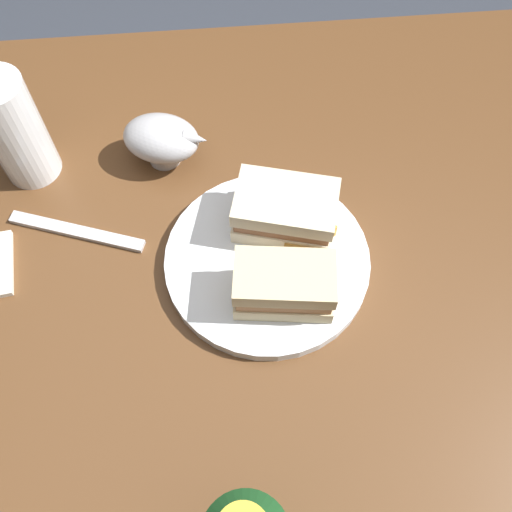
{
  "coord_description": "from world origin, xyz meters",
  "views": [
    {
      "loc": [
        0.02,
        0.33,
        1.39
      ],
      "look_at": [
        -0.01,
        -0.0,
        0.78
      ],
      "focal_mm": 40.52,
      "sensor_mm": 36.0,
      "label": 1
    }
  ],
  "objects_px": {
    "sandwich_half_right": "(285,210)",
    "fork": "(77,231)",
    "gravy_boat": "(162,139)",
    "plate": "(267,261)",
    "sandwich_half_left": "(284,285)",
    "pint_glass": "(17,135)"
  },
  "relations": [
    {
      "from": "gravy_boat",
      "to": "sandwich_half_right",
      "type": "bearing_deg",
      "value": 138.97
    },
    {
      "from": "plate",
      "to": "fork",
      "type": "bearing_deg",
      "value": -15.75
    },
    {
      "from": "plate",
      "to": "gravy_boat",
      "type": "bearing_deg",
      "value": -55.37
    },
    {
      "from": "sandwich_half_right",
      "to": "gravy_boat",
      "type": "relative_size",
      "value": 1.12
    },
    {
      "from": "pint_glass",
      "to": "fork",
      "type": "height_order",
      "value": "pint_glass"
    },
    {
      "from": "sandwich_half_left",
      "to": "pint_glass",
      "type": "height_order",
      "value": "pint_glass"
    },
    {
      "from": "fork",
      "to": "plate",
      "type": "bearing_deg",
      "value": 3.77
    },
    {
      "from": "sandwich_half_left",
      "to": "pint_glass",
      "type": "relative_size",
      "value": 0.78
    },
    {
      "from": "sandwich_half_right",
      "to": "fork",
      "type": "bearing_deg",
      "value": -4.21
    },
    {
      "from": "sandwich_half_right",
      "to": "fork",
      "type": "relative_size",
      "value": 0.77
    },
    {
      "from": "gravy_boat",
      "to": "fork",
      "type": "xyz_separation_m",
      "value": [
        0.12,
        0.11,
        -0.04
      ]
    },
    {
      "from": "fork",
      "to": "sandwich_half_right",
      "type": "bearing_deg",
      "value": 15.31
    },
    {
      "from": "plate",
      "to": "gravy_boat",
      "type": "distance_m",
      "value": 0.22
    },
    {
      "from": "plate",
      "to": "gravy_boat",
      "type": "xyz_separation_m",
      "value": [
        0.12,
        -0.18,
        0.03
      ]
    },
    {
      "from": "gravy_boat",
      "to": "fork",
      "type": "bearing_deg",
      "value": 43.51
    },
    {
      "from": "plate",
      "to": "pint_glass",
      "type": "xyz_separation_m",
      "value": [
        0.3,
        -0.18,
        0.06
      ]
    },
    {
      "from": "sandwich_half_right",
      "to": "fork",
      "type": "distance_m",
      "value": 0.27
    },
    {
      "from": "sandwich_half_left",
      "to": "gravy_boat",
      "type": "relative_size",
      "value": 0.97
    },
    {
      "from": "pint_glass",
      "to": "gravy_boat",
      "type": "xyz_separation_m",
      "value": [
        -0.18,
        -0.0,
        -0.03
      ]
    },
    {
      "from": "pint_glass",
      "to": "sandwich_half_right",
      "type": "bearing_deg",
      "value": 158.56
    },
    {
      "from": "plate",
      "to": "sandwich_half_left",
      "type": "relative_size",
      "value": 2.09
    },
    {
      "from": "pint_glass",
      "to": "gravy_boat",
      "type": "bearing_deg",
      "value": -179.87
    }
  ]
}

